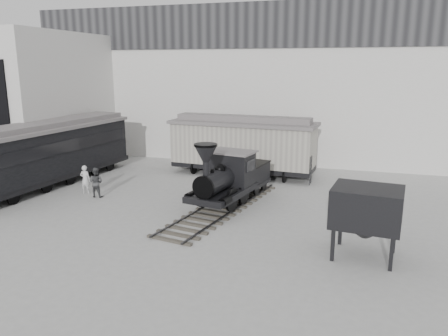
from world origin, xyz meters
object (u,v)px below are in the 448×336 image
(passenger_coach, at_px, (49,153))
(coal_hopper, at_px, (366,212))
(visitor_b, at_px, (96,182))
(visitor_a, at_px, (85,179))
(locomotive, at_px, (229,181))
(boxcar, at_px, (243,144))

(passenger_coach, relative_size, coal_hopper, 4.98)
(passenger_coach, relative_size, visitor_b, 8.15)
(visitor_a, bearing_deg, passenger_coach, -23.55)
(visitor_a, relative_size, visitor_b, 0.99)
(locomotive, xyz_separation_m, passenger_coach, (-11.09, 0.71, 0.66))
(locomotive, bearing_deg, visitor_b, -164.03)
(locomotive, xyz_separation_m, visitor_b, (-7.16, -0.68, -0.45))
(visitor_a, distance_m, coal_hopper, 15.13)
(visitor_a, distance_m, visitor_b, 0.98)
(locomotive, height_order, visitor_b, locomotive)
(locomotive, bearing_deg, visitor_a, -167.23)
(boxcar, bearing_deg, passenger_coach, -146.67)
(visitor_b, bearing_deg, passenger_coach, -21.63)
(boxcar, xyz_separation_m, visitor_b, (-6.27, -7.00, -1.19))
(coal_hopper, bearing_deg, visitor_b, 171.70)
(passenger_coach, distance_m, coal_hopper, 18.28)
(locomotive, xyz_separation_m, coal_hopper, (6.45, -4.46, 0.46))
(boxcar, xyz_separation_m, passenger_coach, (-10.19, -5.62, -0.08))
(visitor_b, distance_m, coal_hopper, 14.16)
(locomotive, height_order, coal_hopper, locomotive)
(visitor_a, bearing_deg, coal_hopper, 159.11)
(boxcar, relative_size, coal_hopper, 3.59)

